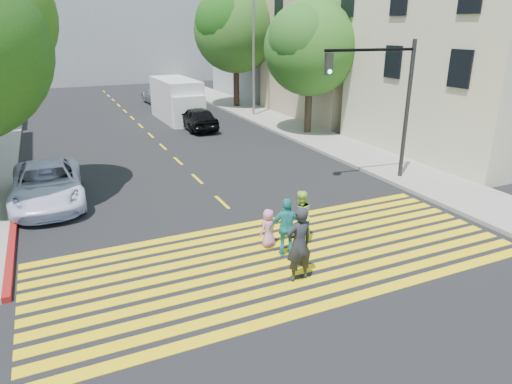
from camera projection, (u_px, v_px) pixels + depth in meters
ground at (305, 280)px, 11.69m from camera, size 120.00×120.00×0.00m
sidewalk_right at (301, 131)px, 27.79m from camera, size 3.00×60.00×0.15m
curb_red at (13, 234)px, 14.08m from camera, size 0.20×8.00×0.16m
crosswalk at (282, 258)px, 12.77m from camera, size 13.40×5.30×0.01m
lane_line at (136, 122)px, 30.89m from camera, size 0.12×34.40×0.01m
building_right_cream at (488, 50)px, 22.67m from camera, size 10.00×10.00×10.00m
building_right_tan at (355, 43)px, 32.06m from camera, size 10.00×10.00×10.00m
building_right_grey at (282, 39)px, 41.45m from camera, size 10.00×10.00×10.00m
backdrop_block at (87, 27)px, 50.60m from camera, size 30.00×8.00×12.00m
tree_right_near at (311, 43)px, 25.61m from camera, size 6.67×6.55×7.71m
tree_right_far at (236, 26)px, 34.21m from camera, size 7.85×7.68×9.09m
pedestrian_man at (299, 244)px, 11.37m from camera, size 0.76×0.53×2.00m
pedestrian_woman at (300, 216)px, 13.54m from camera, size 0.81×0.65×1.60m
pedestrian_child at (268, 228)px, 13.27m from camera, size 0.66×0.55×1.16m
pedestrian_extra at (287, 228)px, 12.66m from camera, size 1.08×0.72×1.71m
white_sedan at (47, 184)px, 16.51m from camera, size 2.52×5.26×1.45m
dark_car_near at (197, 118)px, 28.33m from camera, size 1.71×4.22×1.44m
silver_car at (159, 95)px, 37.61m from camera, size 2.27×5.14×1.47m
dark_car_parked at (185, 97)px, 37.32m from camera, size 1.70×3.89×1.24m
white_van at (178, 101)px, 30.84m from camera, size 2.31×5.89×2.76m
traffic_signal at (386, 93)px, 17.80m from camera, size 3.84×0.69×5.65m
street_lamp at (251, 37)px, 30.67m from camera, size 2.13×0.41×9.39m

